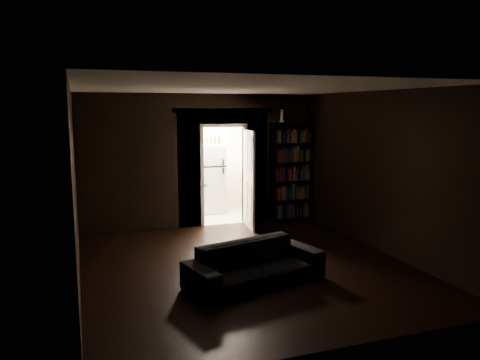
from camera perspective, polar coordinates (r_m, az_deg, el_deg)
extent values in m
plane|color=black|center=(7.59, 0.67, -10.47)|extent=(5.50, 5.50, 0.00)
cube|color=black|center=(9.67, -11.90, 2.04)|extent=(2.55, 0.10, 2.80)
cube|color=black|center=(10.46, 4.34, 2.70)|extent=(1.55, 0.10, 2.80)
cube|color=black|center=(9.98, -2.12, 8.47)|extent=(0.90, 0.10, 0.70)
cube|color=black|center=(6.82, -19.46, -1.00)|extent=(0.02, 5.50, 2.80)
cube|color=black|center=(8.43, 16.89, 0.89)|extent=(0.02, 5.50, 2.80)
cube|color=black|center=(4.80, 12.01, -4.63)|extent=(5.00, 0.02, 2.80)
cube|color=beige|center=(7.17, 0.71, 11.17)|extent=(5.00, 5.50, 0.02)
cube|color=white|center=(10.03, -1.97, 0.44)|extent=(1.04, 0.06, 2.17)
cube|color=beige|center=(11.09, -3.35, -4.55)|extent=(2.20, 1.80, 0.10)
cube|color=#EEE6CE|center=(11.69, -4.55, 2.34)|extent=(2.20, 0.10, 2.40)
cube|color=#EEE6CE|center=(10.63, -8.86, 1.63)|extent=(0.10, 1.60, 2.40)
cube|color=#EEE6CE|center=(11.20, 1.77, 2.09)|extent=(0.10, 1.60, 2.40)
cube|color=#EEE6CE|center=(10.79, -3.47, 8.47)|extent=(2.20, 1.80, 0.10)
cube|color=#D87483|center=(11.56, -4.53, 7.34)|extent=(2.00, 0.04, 0.26)
imported|color=black|center=(6.76, 1.86, -9.43)|extent=(2.17, 1.34, 0.77)
cube|color=black|center=(10.42, 6.17, 0.99)|extent=(0.95, 0.64, 2.20)
cube|color=white|center=(11.28, -3.98, 0.19)|extent=(0.90, 0.86, 1.65)
cube|color=white|center=(9.76, 1.12, 0.07)|extent=(0.16, 0.85, 2.05)
cube|color=white|center=(10.19, 5.11, 7.79)|extent=(0.10, 0.10, 0.27)
cube|color=black|center=(11.06, -3.82, 4.97)|extent=(0.62, 0.20, 0.25)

